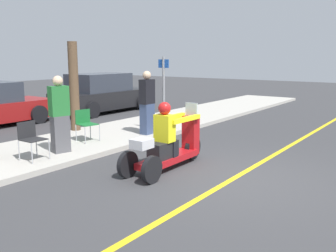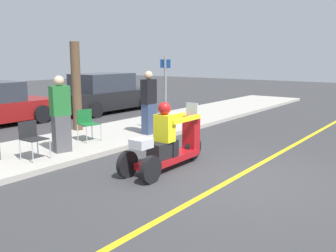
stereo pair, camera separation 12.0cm
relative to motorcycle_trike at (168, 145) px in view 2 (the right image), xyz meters
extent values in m
plane|color=#38383A|center=(0.24, -1.41, -0.51)|extent=(60.00, 60.00, 0.00)
cube|color=gold|center=(-0.01, -1.41, -0.50)|extent=(24.00, 0.12, 0.01)
cube|color=#B2ADA3|center=(0.24, 3.19, -0.45)|extent=(28.00, 2.80, 0.12)
cylinder|color=black|center=(0.96, 0.00, -0.25)|extent=(0.52, 0.10, 0.52)
cylinder|color=black|center=(-0.93, -0.30, -0.25)|extent=(0.52, 0.10, 0.52)
cylinder|color=black|center=(-0.93, 0.30, -0.25)|extent=(0.52, 0.10, 0.52)
cube|color=#AD1419|center=(-0.01, 0.00, -0.30)|extent=(1.69, 0.42, 0.13)
cube|color=black|center=(-0.18, 0.00, -0.06)|extent=(0.68, 0.33, 0.34)
cube|color=#AD1419|center=(0.86, 0.00, 0.07)|extent=(0.24, 0.33, 0.86)
cube|color=silver|center=(0.88, 0.00, 0.65)|extent=(0.03, 0.30, 0.30)
cube|color=silver|center=(-0.86, 0.00, 0.19)|extent=(0.36, 0.33, 0.18)
cube|color=yellow|center=(-0.13, 0.00, 0.38)|extent=(0.26, 0.38, 0.55)
sphere|color=red|center=(-0.13, 0.00, 0.78)|extent=(0.26, 0.26, 0.26)
cube|color=black|center=(0.00, -0.12, -0.06)|extent=(0.14, 0.14, 0.34)
cube|color=black|center=(0.00, 0.12, -0.06)|extent=(0.14, 0.14, 0.34)
cube|color=yellow|center=(0.37, -0.20, 0.52)|extent=(0.99, 0.09, 0.09)
cube|color=yellow|center=(0.37, 0.20, 0.52)|extent=(0.99, 0.09, 0.09)
cube|color=#515156|center=(-0.72, 2.57, 0.04)|extent=(0.43, 0.34, 0.86)
cube|color=#267233|center=(-0.72, 2.57, 0.81)|extent=(0.47, 0.35, 0.68)
sphere|color=beige|center=(-0.72, 2.57, 1.27)|extent=(0.23, 0.23, 0.23)
cube|color=#38476B|center=(2.10, 2.26, 0.05)|extent=(0.39, 0.26, 0.87)
cube|color=black|center=(2.10, 2.26, 0.83)|extent=(0.43, 0.26, 0.69)
sphere|color=beige|center=(2.10, 2.26, 1.30)|extent=(0.24, 0.24, 0.24)
cylinder|color=#A5A8AD|center=(0.19, 2.75, -0.17)|extent=(0.02, 0.02, 0.44)
cylinder|color=#A5A8AD|center=(0.62, 2.68, -0.17)|extent=(0.02, 0.02, 0.44)
cylinder|color=#A5A8AD|center=(0.26, 3.18, -0.17)|extent=(0.02, 0.02, 0.44)
cylinder|color=#A5A8AD|center=(0.69, 3.11, -0.17)|extent=(0.02, 0.02, 0.44)
cube|color=#19662D|center=(0.44, 2.93, 0.06)|extent=(0.51, 0.51, 0.02)
cube|color=#19662D|center=(0.48, 3.15, 0.24)|extent=(0.44, 0.09, 0.38)
cylinder|color=#A5A8AD|center=(-1.71, 2.25, -0.17)|extent=(0.02, 0.02, 0.44)
cylinder|color=#A5A8AD|center=(-1.27, 2.27, -0.17)|extent=(0.02, 0.02, 0.44)
cylinder|color=#A5A8AD|center=(-1.72, 2.69, -0.17)|extent=(0.02, 0.02, 0.44)
cylinder|color=#A5A8AD|center=(-1.28, 2.71, -0.17)|extent=(0.02, 0.02, 0.44)
cube|color=#232326|center=(-1.49, 2.48, 0.06)|extent=(0.45, 0.45, 0.02)
cube|color=#232326|center=(-1.50, 2.70, 0.24)|extent=(0.44, 0.04, 0.38)
cylinder|color=black|center=(1.72, 6.88, -0.19)|extent=(0.64, 0.22, 0.64)
cylinder|color=black|center=(1.72, 8.58, -0.19)|extent=(0.64, 0.22, 0.64)
cube|color=black|center=(5.09, 7.08, 0.03)|extent=(4.47, 1.72, 0.72)
cube|color=#2D333D|center=(4.87, 7.08, 0.76)|extent=(2.46, 1.54, 0.73)
cylinder|color=black|center=(6.54, 6.22, -0.19)|extent=(0.64, 0.22, 0.64)
cylinder|color=black|center=(6.54, 7.93, -0.19)|extent=(0.64, 0.22, 0.64)
cylinder|color=black|center=(3.64, 6.22, -0.19)|extent=(0.64, 0.22, 0.64)
cylinder|color=black|center=(3.64, 7.93, -0.19)|extent=(0.64, 0.22, 0.64)
cylinder|color=brown|center=(1.27, 4.39, 0.93)|extent=(0.28, 0.28, 2.64)
cylinder|color=gray|center=(2.59, 2.04, 0.71)|extent=(0.08, 0.08, 2.20)
cube|color=#1E51AD|center=(2.59, 2.04, 1.61)|extent=(0.02, 0.36, 0.24)
camera|label=1|loc=(-6.12, -4.43, 1.80)|focal=40.00mm
camera|label=2|loc=(-6.05, -4.53, 1.80)|focal=40.00mm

